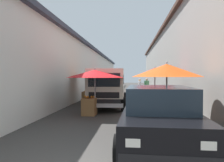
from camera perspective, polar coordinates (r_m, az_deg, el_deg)
The scene contains 13 objects.
ground at distance 16.82m, azimuth 3.77°, elevation -4.67°, with size 90.00×90.00×0.00m, color #3D3A38.
building_left_whitewash at distance 20.29m, azimuth -15.49°, elevation 2.59°, with size 49.80×7.50×4.44m.
building_right_concrete at distance 20.05m, azimuth 23.68°, elevation 5.03°, with size 49.80×7.50×6.17m.
fruit_stall_near_left at distance 12.13m, azimuth 11.01°, elevation 1.21°, with size 2.32×2.32×2.26m.
fruit_stall_near_right at distance 7.84m, azimuth 14.20°, elevation 1.17°, with size 2.45×2.45×2.23m.
fruit_stall_mid_lane at distance 21.13m, azimuth -1.95°, elevation 1.13°, with size 2.84×2.84×2.18m.
fruit_stall_far_left at distance 13.64m, azimuth -5.46°, elevation 0.77°, with size 2.70×2.70×2.08m.
fruit_stall_far_right at distance 9.73m, azimuth -4.66°, elevation 0.71°, with size 2.57×2.57×2.08m.
hatchback_car at distance 5.60m, azimuth 12.13°, elevation -8.80°, with size 3.96×2.03×1.45m.
delivery_truck at distance 11.35m, azimuth -1.33°, elevation -2.20°, with size 4.95×2.04×2.08m.
vendor_by_crates at distance 18.07m, azimuth 9.05°, elevation -1.40°, with size 0.54×0.42×1.58m.
vendor_in_shade at distance 18.03m, azimuth 7.24°, elevation -1.50°, with size 0.62×0.22×1.53m.
parked_scooter at distance 16.03m, azimuth -5.39°, elevation -3.35°, with size 1.67×0.57×1.14m.
Camera 1 is at (-3.23, -0.41, 1.70)m, focal length 34.99 mm.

